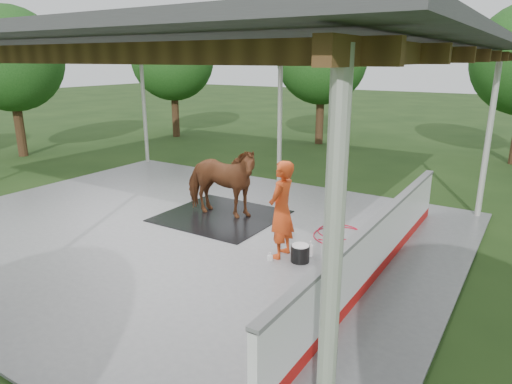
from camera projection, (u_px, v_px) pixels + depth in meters
The scene contains 12 objects.
ground at pixel (179, 230), 10.52m from camera, with size 100.00×100.00×0.00m, color #1E3814.
concrete_slab at pixel (178, 229), 10.51m from camera, with size 12.00×10.00×0.05m, color slate.
pavilion_structure at pixel (169, 51), 9.40m from camera, with size 12.60×10.60×4.05m.
dasher_board at pixel (375, 249), 7.99m from camera, with size 0.16×8.00×1.15m.
tree_belt at pixel (208, 60), 10.03m from camera, with size 28.00×28.00×5.80m.
rubber_mat at pixel (221, 216), 11.30m from camera, with size 2.75×2.58×0.02m, color black.
horse at pixel (220, 181), 11.05m from camera, with size 0.94×2.07×1.75m, color brown.
handler at pixel (281, 210), 8.78m from camera, with size 0.70×0.46×1.93m, color #C03C14.
wash_bucket at pixel (300, 253), 8.75m from camera, with size 0.36×0.36×0.34m.
soap_bottle_a at pixel (310, 249), 8.98m from camera, with size 0.12×0.12×0.32m, color silver.
soap_bottle_b at pixel (270, 257), 8.78m from camera, with size 0.08×0.08×0.18m, color #338CD8.
hose_coil at pixel (341, 235), 10.09m from camera, with size 1.76×1.34×0.02m.
Camera 1 is at (6.77, -7.37, 3.81)m, focal length 32.00 mm.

